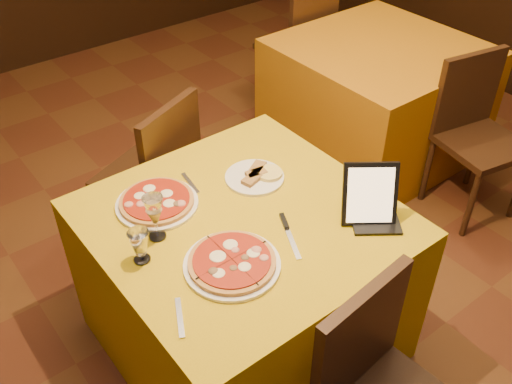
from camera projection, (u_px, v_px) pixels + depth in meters
floor at (267, 343)px, 2.65m from camera, size 6.00×7.00×0.01m
main_table at (244, 283)px, 2.43m from camera, size 1.10×1.10×0.75m
side_table at (375, 100)px, 3.67m from camera, size 1.10×1.10×0.75m
chair_main_far at (145, 176)px, 2.90m from camera, size 0.61×0.61×0.91m
chair_side_near at (483, 143)px, 3.13m from camera, size 0.44×0.44×0.91m
chair_side_far at (293, 47)px, 4.11m from camera, size 0.41×0.41×0.91m
pizza_near at (232, 263)px, 1.98m from camera, size 0.34×0.34×0.03m
pizza_far at (157, 202)px, 2.24m from camera, size 0.33×0.33×0.03m
cutlet_dish at (255, 176)px, 2.38m from camera, size 0.25×0.25×0.03m
wine_glass at (155, 217)px, 2.05m from camera, size 0.08×0.08×0.19m
water_glass at (140, 247)px, 1.98m from camera, size 0.07×0.07×0.13m
tablet at (370, 194)px, 2.12m from camera, size 0.22×0.20×0.24m
knife at (290, 237)px, 2.10m from camera, size 0.12×0.22×0.01m
fork_near at (180, 317)px, 1.81m from camera, size 0.09×0.15×0.01m
fork_far at (190, 183)px, 2.36m from camera, size 0.04×0.16×0.01m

